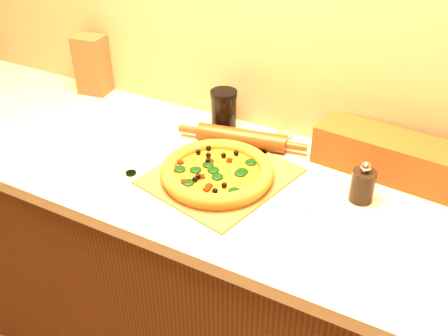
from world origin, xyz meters
TOP-DOWN VIEW (x-y plane):
  - cabinet at (0.00, 1.43)m, footprint 2.80×0.65m
  - countertop at (0.00, 1.43)m, footprint 2.84×0.68m
  - pizza_peel at (0.02, 1.42)m, footprint 0.42×0.55m
  - pizza at (0.02, 1.39)m, footprint 0.33×0.33m
  - bottle_cap at (-0.22, 1.30)m, footprint 0.04×0.04m
  - pepper_grinder at (0.41, 1.49)m, footprint 0.07×0.07m
  - rolling_pin at (-0.01, 1.60)m, footprint 0.42×0.11m
  - bread_bag at (0.44, 1.66)m, footprint 0.45×0.18m
  - paper_bag at (-0.69, 1.70)m, footprint 0.12×0.10m
  - dark_jar at (-0.11, 1.66)m, footprint 0.09×0.09m

SIDE VIEW (x-z plane):
  - cabinet at x=0.00m, z-range 0.00..0.86m
  - countertop at x=0.00m, z-range 0.86..0.90m
  - bottle_cap at x=-0.22m, z-range 0.90..0.91m
  - pizza_peel at x=0.02m, z-range 0.90..0.91m
  - pizza at x=0.02m, z-range 0.91..0.95m
  - rolling_pin at x=-0.01m, z-range 0.90..0.96m
  - pepper_grinder at x=0.41m, z-range 0.89..1.01m
  - bread_bag at x=0.44m, z-range 0.90..1.02m
  - dark_jar at x=-0.11m, z-range 0.90..1.04m
  - paper_bag at x=-0.69m, z-range 0.90..1.12m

